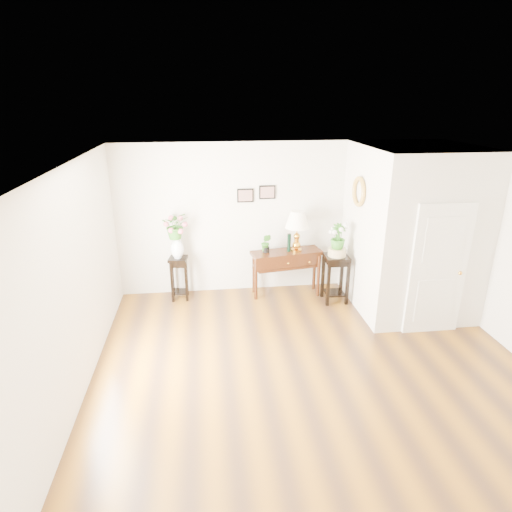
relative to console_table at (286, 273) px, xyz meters
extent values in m
cube|color=brown|center=(-0.07, -2.40, -0.43)|extent=(6.00, 5.50, 0.02)
cube|color=white|center=(-0.07, -2.40, 2.37)|extent=(6.00, 5.50, 0.02)
cube|color=silver|center=(-0.07, 0.35, 0.97)|extent=(6.00, 0.02, 2.80)
cube|color=silver|center=(-0.07, -5.15, 0.97)|extent=(6.00, 0.02, 2.80)
cube|color=silver|center=(-3.07, -2.40, 0.97)|extent=(0.02, 5.50, 2.80)
cube|color=silver|center=(2.03, -0.63, 0.97)|extent=(1.80, 1.95, 2.80)
cube|color=silver|center=(2.03, -1.63, 0.62)|extent=(0.90, 0.05, 2.10)
cube|color=black|center=(-0.72, 0.33, 1.42)|extent=(0.30, 0.02, 0.25)
cube|color=black|center=(-0.32, 0.33, 1.47)|extent=(0.30, 0.02, 0.25)
torus|color=gold|center=(1.09, -0.50, 1.62)|extent=(0.07, 0.51, 0.51)
cube|color=#41210A|center=(0.00, 0.00, 0.00)|extent=(1.34, 0.62, 0.86)
cube|color=gold|center=(0.18, 0.00, 0.78)|extent=(0.56, 0.56, 0.76)
cylinder|color=black|center=(0.04, 0.00, 0.60)|extent=(0.07, 0.07, 0.33)
imported|color=#2D6F1D|center=(-0.38, 0.00, 0.60)|extent=(0.23, 0.21, 0.33)
cube|color=black|center=(-1.98, 0.05, -0.03)|extent=(0.36, 0.36, 0.81)
imported|color=#2D6F1D|center=(-1.98, 0.05, 1.03)|extent=(0.46, 0.40, 0.49)
cube|color=black|center=(0.83, -0.39, 0.01)|extent=(0.43, 0.43, 0.88)
cylinder|color=#CEBE88|center=(0.83, -0.39, 0.53)|extent=(0.42, 0.42, 0.14)
imported|color=#2D6F1D|center=(0.83, -0.39, 0.80)|extent=(0.28, 0.28, 0.46)
camera|label=1|loc=(-1.47, -7.25, 3.12)|focal=30.00mm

